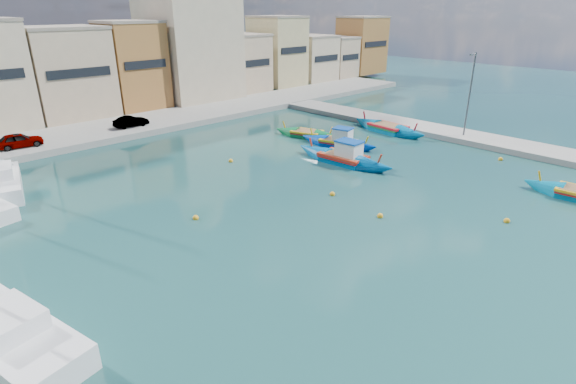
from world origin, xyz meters
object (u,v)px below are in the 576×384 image
church_block (189,35)px  luzzu_turquoise_cabin (343,159)px  quay_street_lamp (469,94)px  luzzu_cyan_mid (388,129)px  luzzu_green (307,135)px  luzzu_blue_cabin (338,143)px

church_block → luzzu_turquoise_cabin: (-5.83, -30.30, -8.05)m
church_block → quay_street_lamp: size_ratio=2.39×
luzzu_turquoise_cabin → church_block: bearing=79.1°
luzzu_cyan_mid → luzzu_green: bearing=148.5°
quay_street_lamp → luzzu_green: quay_street_lamp is taller
luzzu_cyan_mid → church_block: bearing=100.4°
quay_street_lamp → luzzu_blue_cabin: 12.80m
church_block → quay_street_lamp: (7.44, -34.00, -4.07)m
luzzu_turquoise_cabin → luzzu_blue_cabin: luzzu_turquoise_cabin is taller
luzzu_green → church_block: bearing=84.4°
luzzu_turquoise_cabin → luzzu_cyan_mid: 11.25m
luzzu_green → luzzu_turquoise_cabin: bearing=-115.8°
quay_street_lamp → luzzu_cyan_mid: quay_street_lamp is taller
church_block → luzzu_turquoise_cabin: size_ratio=2.02×
church_block → luzzu_cyan_mid: bearing=-79.6°
luzzu_green → luzzu_cyan_mid: bearing=-31.5°
church_block → luzzu_blue_cabin: bearing=-95.3°
luzzu_turquoise_cabin → luzzu_cyan_mid: bearing=15.6°
church_block → luzzu_green: bearing=-95.6°
luzzu_cyan_mid → luzzu_green: 8.48m
church_block → luzzu_cyan_mid: 28.90m
quay_street_lamp → luzzu_blue_cabin: size_ratio=1.02×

